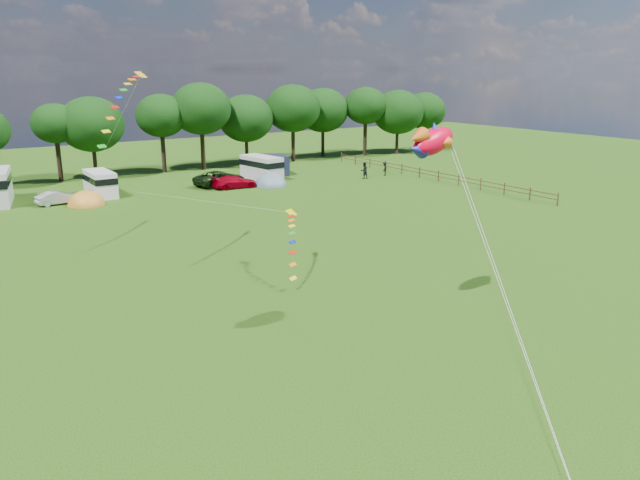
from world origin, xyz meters
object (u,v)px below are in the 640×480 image
walker_b (385,169)px  car_c (235,182)px  car_b (57,198)px  tent_greyblue (271,186)px  car_d (220,178)px  campervan_d (262,167)px  tent_orange (87,205)px  fish_kite (430,142)px  campervan_c (100,183)px  walker_a (364,171)px

walker_b → car_c: bearing=-41.3°
car_b → car_c: size_ratio=0.79×
tent_greyblue → car_d: bearing=145.3°
car_b → walker_b: 34.77m
car_c → campervan_d: size_ratio=0.79×
car_b → tent_greyblue: (20.49, -2.46, -0.59)m
tent_orange → fish_kite: (6.81, -36.41, 8.60)m
campervan_c → walker_a: campervan_c is taller
campervan_c → tent_greyblue: campervan_c is taller
car_c → tent_orange: tent_orange is taller
walker_a → tent_orange: bearing=-2.1°
tent_orange → tent_greyblue: bearing=-2.2°
car_b → fish_kite: (8.86, -38.15, 8.01)m
car_d → campervan_d: (5.42, 0.85, 0.62)m
walker_b → car_d: bearing=-47.6°
fish_kite → walker_b: fish_kite is taller
campervan_c → car_d: bearing=-95.6°
tent_greyblue → fish_kite: (-11.63, -35.69, 8.60)m
walker_a → walker_b: 3.28m
tent_orange → tent_greyblue: size_ratio=0.98×
tent_orange → tent_greyblue: tent_orange is taller
car_b → tent_orange: tent_orange is taller
car_d → tent_greyblue: car_d is taller
fish_kite → walker_a: (22.42, 33.81, -7.71)m
car_b → fish_kite: fish_kite is taller
campervan_c → tent_greyblue: 16.80m
car_c → fish_kite: (-7.90, -36.53, 7.96)m
campervan_d → tent_greyblue: size_ratio=1.50×
walker_a → walker_b: (3.26, 0.37, -0.13)m
car_d → car_c: bearing=-173.8°
car_b → fish_kite: 39.98m
car_b → campervan_d: size_ratio=0.62×
campervan_d → tent_orange: campervan_d is taller
car_b → walker_b: size_ratio=2.21×
tent_orange → car_d: bearing=9.3°
car_d → walker_a: bearing=-118.2°
campervan_c → walker_a: bearing=-102.6°
campervan_d → tent_greyblue: 4.24m
campervan_c → car_c: bearing=-105.0°
fish_kite → walker_a: fish_kite is taller
tent_greyblue → walker_a: bearing=-9.9°
car_b → fish_kite: size_ratio=1.03×
tent_orange → walker_b: bearing=-3.9°
campervan_c → tent_greyblue: size_ratio=1.33×
fish_kite → walker_b: 43.47m
car_d → campervan_c: bearing=73.9°
campervan_c → tent_orange: size_ratio=1.36×
campervan_c → walker_a: (27.01, -6.10, -0.39)m
campervan_c → tent_orange: campervan_c is taller
car_b → tent_orange: 2.76m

